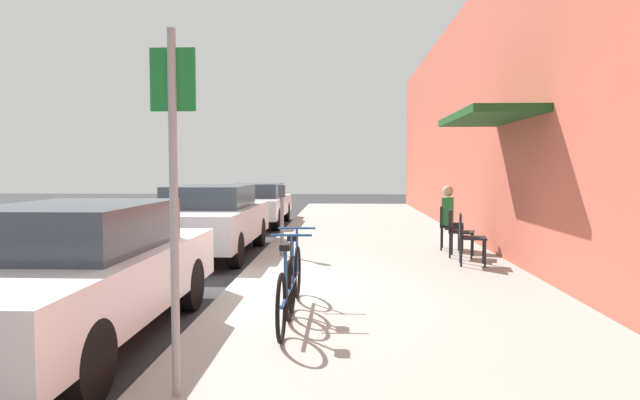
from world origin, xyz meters
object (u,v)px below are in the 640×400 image
parking_meter (282,215)px  cafe_chair_2 (447,224)px  parked_car_2 (256,203)px  bicycle_1 (294,278)px  bicycle_0 (287,292)px  parked_car_0 (73,272)px  street_sign (174,184)px  seated_patron_2 (451,215)px  parked_car_1 (210,219)px  cafe_chair_1 (457,230)px  cafe_chair_0 (468,235)px

parking_meter → cafe_chair_2: 3.38m
parked_car_2 → bicycle_1: bearing=-78.6°
parking_meter → bicycle_0: (0.57, -4.62, -0.41)m
parked_car_0 → bicycle_1: parked_car_0 is taller
street_sign → seated_patron_2: bearing=65.2°
parked_car_1 → street_sign: 7.31m
parking_meter → seated_patron_2: size_ratio=1.02×
cafe_chair_1 → cafe_chair_2: bearing=90.1°
parked_car_2 → parking_meter: parking_meter is taller
cafe_chair_0 → cafe_chair_2: bearing=90.0°
bicycle_1 → bicycle_0: bearing=-90.2°
parked_car_1 → cafe_chair_0: parked_car_1 is taller
parked_car_1 → parked_car_2: parked_car_1 is taller
bicycle_0 → bicycle_1: size_ratio=1.00×
parked_car_0 → parked_car_2: 11.45m
cafe_chair_1 → parking_meter: bearing=179.5°
street_sign → cafe_chair_1: bearing=62.5°
cafe_chair_1 → street_sign: bearing=-117.5°
parked_car_0 → parking_meter: bearing=72.4°
parked_car_1 → parking_meter: size_ratio=3.33×
cafe_chair_0 → seated_patron_2: seated_patron_2 is taller
bicycle_1 → street_sign: bearing=-104.1°
parked_car_2 → cafe_chair_0: size_ratio=5.06×
parking_meter → street_sign: (-0.05, -6.36, 0.75)m
parked_car_2 → parked_car_1: bearing=-90.0°
parking_meter → bicycle_0: parking_meter is taller
cafe_chair_2 → parking_meter: bearing=-164.4°
parked_car_0 → street_sign: bearing=-44.8°
bicycle_0 → cafe_chair_2: bicycle_0 is taller
parked_car_1 → cafe_chair_1: size_ratio=5.06×
parked_car_2 → cafe_chair_2: parked_car_2 is taller
seated_patron_2 → cafe_chair_1: bearing=-93.5°
parked_car_2 → cafe_chair_2: size_ratio=5.06×
parked_car_1 → parking_meter: parking_meter is taller
parked_car_2 → cafe_chair_2: 7.42m
street_sign → bicycle_0: 2.19m
parked_car_2 → parking_meter: (1.55, -6.57, 0.20)m
street_sign → parked_car_1: bearing=101.9°
street_sign → seated_patron_2: size_ratio=2.02×
bicycle_1 → seated_patron_2: seated_patron_2 is taller
cafe_chair_0 → parked_car_1: bearing=161.3°
parked_car_1 → parked_car_2: bearing=90.0°
parked_car_1 → parking_meter: bearing=-25.3°
cafe_chair_1 → seated_patron_2: (0.06, 0.92, 0.19)m
seated_patron_2 → parked_car_2: bearing=130.5°
cafe_chair_1 → bicycle_0: bearing=-120.3°
street_sign → seated_patron_2: (3.36, 7.26, -0.82)m
parked_car_1 → street_sign: bearing=-78.1°
cafe_chair_1 → cafe_chair_2: 0.94m
cafe_chair_1 → cafe_chair_2: size_ratio=1.00×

